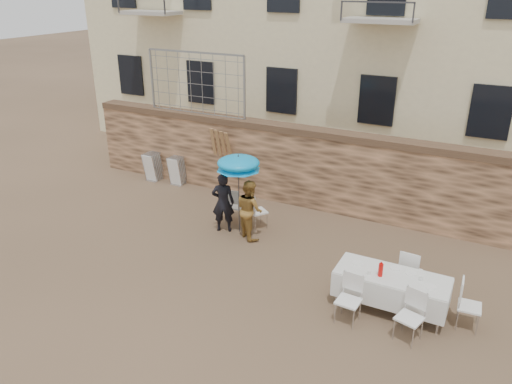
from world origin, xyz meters
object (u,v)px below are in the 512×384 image
at_px(table_chair_front_left, 348,300).
at_px(table_chair_back, 410,270).
at_px(couple_chair_left, 234,205).
at_px(couple_chair_right, 258,210).
at_px(man_suit, 223,202).
at_px(woman_dress, 250,209).
at_px(chair_stack_left, 157,164).
at_px(soda_bottle, 381,270).
at_px(umbrella, 238,166).
at_px(table_chair_front_right, 409,317).
at_px(banquet_table, 392,277).
at_px(table_chair_side, 470,305).
at_px(chair_stack_right, 180,169).

distance_m(table_chair_front_left, table_chair_back, 1.74).
xyz_separation_m(couple_chair_left, couple_chair_right, (0.70, 0.00, 0.00)).
distance_m(man_suit, couple_chair_right, 0.94).
height_order(woman_dress, chair_stack_left, woman_dress).
distance_m(couple_chair_left, soda_bottle, 4.84).
height_order(woman_dress, umbrella, umbrella).
bearing_deg(chair_stack_left, couple_chair_left, -23.50).
distance_m(man_suit, table_chair_front_left, 4.49).
distance_m(umbrella, table_chair_front_left, 4.39).
bearing_deg(table_chair_front_right, banquet_table, 139.30).
xyz_separation_m(soda_bottle, table_chair_back, (0.40, 0.95, -0.43)).
xyz_separation_m(soda_bottle, table_chair_side, (1.60, 0.25, -0.43)).
relative_size(soda_bottle, table_chair_front_right, 0.27).
xyz_separation_m(couple_chair_right, table_chair_back, (4.04, -1.15, 0.00)).
bearing_deg(woman_dress, chair_stack_right, 3.74).
height_order(table_chair_back, chair_stack_right, table_chair_back).
relative_size(table_chair_front_right, chair_stack_left, 1.04).
distance_m(woman_dress, couple_chair_left, 0.97).
height_order(banquet_table, table_chair_side, table_chair_side).
xyz_separation_m(banquet_table, chair_stack_left, (-8.30, 3.58, -0.27)).
distance_m(couple_chair_left, chair_stack_right, 3.30).
height_order(chair_stack_left, chair_stack_right, same).
xyz_separation_m(couple_chair_left, table_chair_front_left, (3.94, -2.70, 0.00)).
distance_m(table_chair_front_right, table_chair_back, 1.58).
xyz_separation_m(woman_dress, chair_stack_left, (-4.52, 2.19, -0.29)).
relative_size(couple_chair_right, table_chair_front_right, 1.00).
xyz_separation_m(woman_dress, table_chair_back, (3.99, -0.60, -0.27)).
relative_size(table_chair_front_left, table_chair_front_right, 1.00).
bearing_deg(umbrella, soda_bottle, -22.68).
bearing_deg(man_suit, table_chair_back, 149.65).
bearing_deg(umbrella, man_suit, -165.96).
bearing_deg(banquet_table, table_chair_side, 4.09).
bearing_deg(couple_chair_left, banquet_table, 146.82).
height_order(couple_chair_left, table_chair_front_right, same).
xyz_separation_m(table_chair_back, table_chair_side, (1.20, -0.70, 0.00)).
bearing_deg(chair_stack_left, woman_dress, -25.84).
bearing_deg(chair_stack_left, table_chair_front_right, -26.20).
bearing_deg(man_suit, table_chair_front_left, 128.23).
distance_m(umbrella, couple_chair_right, 1.42).
bearing_deg(chair_stack_right, chair_stack_left, 180.00).
bearing_deg(table_chair_side, chair_stack_left, 66.67).
height_order(couple_chair_left, soda_bottle, soda_bottle).
distance_m(table_chair_front_right, table_chair_side, 1.24).
bearing_deg(banquet_table, umbrella, 160.13).
relative_size(man_suit, soda_bottle, 5.96).
bearing_deg(chair_stack_right, table_chair_back, -20.10).
relative_size(table_chair_front_left, table_chair_back, 1.00).
bearing_deg(table_chair_front_left, chair_stack_left, 154.39).
distance_m(table_chair_front_left, chair_stack_right, 8.06).
xyz_separation_m(couple_chair_right, table_chair_front_right, (4.34, -2.70, 0.00)).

